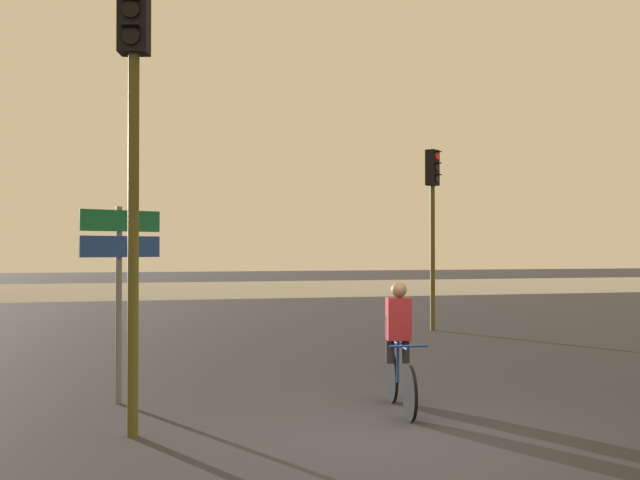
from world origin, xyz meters
TOP-DOWN VIEW (x-y plane):
  - ground_plane at (0.00, 0.00)m, footprint 120.00×120.00m
  - water_strip at (0.00, 30.16)m, footprint 80.00×16.00m
  - traffic_light_near_left at (-2.64, 0.92)m, footprint 0.37×0.39m
  - traffic_light_far_right at (4.60, 9.57)m, footprint 0.40×0.42m
  - direction_sign_post at (-2.82, 2.65)m, footprint 1.01×0.49m
  - cyclist at (0.62, 1.40)m, footprint 0.48×1.70m

SIDE VIEW (x-z plane):
  - ground_plane at x=0.00m, z-range 0.00..0.00m
  - water_strip at x=0.00m, z-range 0.00..0.01m
  - cyclist at x=0.62m, z-range 0.01..1.63m
  - direction_sign_post at x=-2.82m, z-range 0.49..3.09m
  - traffic_light_far_right at x=4.60m, z-range 0.88..5.43m
  - traffic_light_near_left at x=-2.64m, z-range 0.95..6.02m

